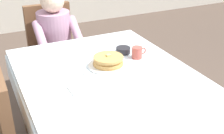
% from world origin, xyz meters
% --- Properties ---
extents(dining_table_main, '(1.12, 1.52, 0.74)m').
position_xyz_m(dining_table_main, '(0.00, 0.00, 0.65)').
color(dining_table_main, silver).
rests_on(dining_table_main, ground).
extents(chair_diner, '(0.44, 0.45, 0.93)m').
position_xyz_m(chair_diner, '(-0.08, 1.17, 0.53)').
color(chair_diner, brown).
rests_on(chair_diner, ground).
extents(diner_person, '(0.40, 0.43, 1.12)m').
position_xyz_m(diner_person, '(-0.08, 1.01, 0.67)').
color(diner_person, '#B2849E').
rests_on(diner_person, ground).
extents(plate_breakfast, '(0.28, 0.28, 0.02)m').
position_xyz_m(plate_breakfast, '(0.05, 0.15, 0.75)').
color(plate_breakfast, white).
rests_on(plate_breakfast, dining_table_main).
extents(breakfast_stack, '(0.21, 0.22, 0.08)m').
position_xyz_m(breakfast_stack, '(0.05, 0.15, 0.79)').
color(breakfast_stack, tan).
rests_on(breakfast_stack, plate_breakfast).
extents(cup_coffee, '(0.11, 0.08, 0.08)m').
position_xyz_m(cup_coffee, '(0.30, 0.19, 0.78)').
color(cup_coffee, '#B24C42').
rests_on(cup_coffee, dining_table_main).
extents(bowl_butter, '(0.11, 0.11, 0.04)m').
position_xyz_m(bowl_butter, '(0.25, 0.31, 0.76)').
color(bowl_butter, black).
rests_on(bowl_butter, dining_table_main).
extents(fork_left_of_plate, '(0.02, 0.18, 0.00)m').
position_xyz_m(fork_left_of_plate, '(-0.14, 0.13, 0.74)').
color(fork_left_of_plate, silver).
rests_on(fork_left_of_plate, dining_table_main).
extents(knife_right_of_plate, '(0.02, 0.20, 0.00)m').
position_xyz_m(knife_right_of_plate, '(0.24, 0.13, 0.74)').
color(knife_right_of_plate, silver).
rests_on(knife_right_of_plate, dining_table_main).
extents(spoon_near_edge, '(0.15, 0.03, 0.00)m').
position_xyz_m(spoon_near_edge, '(0.08, -0.15, 0.74)').
color(spoon_near_edge, silver).
rests_on(spoon_near_edge, dining_table_main).
extents(napkin_folded, '(0.18, 0.13, 0.01)m').
position_xyz_m(napkin_folded, '(-0.21, -0.05, 0.74)').
color(napkin_folded, white).
rests_on(napkin_folded, dining_table_main).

